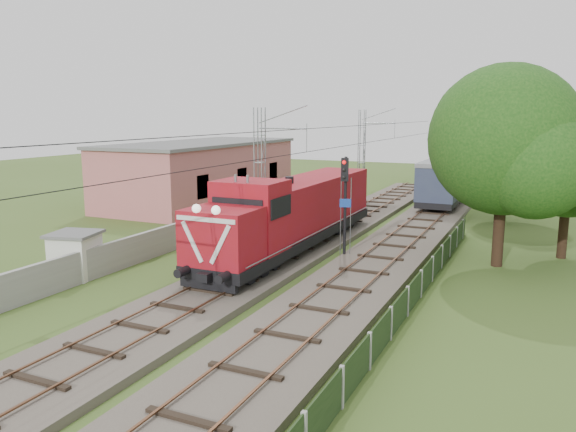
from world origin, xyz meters
The scene contains 15 objects.
ground centered at (0.00, 0.00, 0.00)m, with size 140.00×140.00×0.00m, color #405821.
track_main centered at (0.00, 7.00, 0.18)m, with size 4.20×70.00×0.45m.
track_side centered at (5.00, 20.00, 0.18)m, with size 4.20×80.00×0.45m.
catenary centered at (-2.95, 12.00, 4.05)m, with size 3.31×70.00×8.00m.
boundary_wall centered at (-6.50, 12.00, 0.75)m, with size 0.25×40.00×1.50m, color #9E9E99.
station_building centered at (-15.00, 24.00, 2.63)m, with size 8.40×20.40×5.22m.
fence centered at (8.00, 3.00, 0.60)m, with size 0.12×32.00×1.20m.
locomotive centered at (0.00, 10.15, 2.31)m, with size 3.11×17.74×4.50m.
coach_rake centered at (5.00, 67.40, 2.43)m, with size 2.90×86.45×3.35m.
signal_post centered at (3.02, 9.99, 3.75)m, with size 0.57×0.47×5.46m.
relay_hut centered at (-7.40, 1.62, 1.10)m, with size 2.55×2.55×2.18m.
tree_a centered at (10.59, 12.12, 6.30)m, with size 7.78×7.41×10.09m.
tree_b centered at (13.59, 15.26, 5.32)m, with size 6.57×6.26×8.52m.
tree_c centered at (9.82, 25.37, 5.00)m, with size 6.19×5.90×8.02m.
tree_d centered at (12.44, 46.87, 6.34)m, with size 7.84×7.47×10.17m.
Camera 1 is at (12.43, -17.45, 7.65)m, focal length 35.00 mm.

